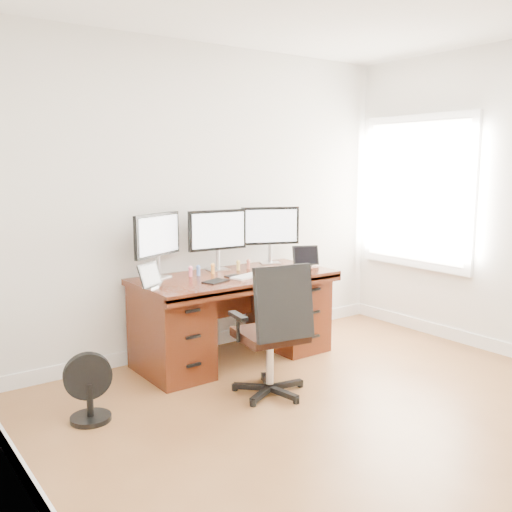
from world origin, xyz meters
TOP-DOWN VIEW (x-y plane):
  - ground at (0.00, 0.00)m, footprint 4.50×4.50m
  - back_wall at (0.00, 2.25)m, footprint 4.00×0.10m
  - desk at (0.00, 1.83)m, footprint 1.70×0.80m
  - office_chair at (-0.21, 1.00)m, footprint 0.61×0.61m
  - floor_fan at (-1.44, 1.38)m, footprint 0.32×0.27m
  - monitor_left at (-0.58, 2.07)m, footprint 0.51×0.27m
  - monitor_center at (-0.00, 2.07)m, footprint 0.55×0.16m
  - monitor_right at (0.58, 2.07)m, footprint 0.52×0.24m
  - tablet_left at (-0.80, 1.75)m, footprint 0.24×0.18m
  - tablet_right at (0.75, 1.75)m, footprint 0.25×0.16m
  - keyboard at (0.03, 1.66)m, footprint 0.32×0.20m
  - trackpad at (0.21, 1.61)m, footprint 0.18×0.18m
  - drawing_tablet at (-0.29, 1.65)m, footprint 0.23×0.19m
  - phone at (-0.06, 1.76)m, footprint 0.14×0.08m
  - figurine_pink at (-0.34, 1.95)m, footprint 0.04×0.04m
  - figurine_blue at (-0.27, 1.95)m, footprint 0.04×0.04m
  - figurine_orange at (-0.13, 1.95)m, footprint 0.04×0.04m
  - figurine_yellow at (0.14, 1.95)m, footprint 0.04×0.04m
  - figurine_brown at (0.24, 1.95)m, footprint 0.04×0.04m

SIDE VIEW (x-z plane):
  - ground at x=0.00m, z-range 0.00..0.00m
  - floor_fan at x=-1.44m, z-range -0.01..0.45m
  - office_chair at x=-0.21m, z-range -0.17..0.82m
  - desk at x=0.00m, z-range 0.03..0.78m
  - trackpad at x=0.21m, z-range 0.75..0.76m
  - drawing_tablet at x=-0.29m, z-range 0.75..0.76m
  - phone at x=-0.06m, z-range 0.75..0.76m
  - keyboard at x=0.03m, z-range 0.75..0.76m
  - figurine_pink at x=-0.34m, z-range 0.75..0.85m
  - figurine_blue at x=-0.27m, z-range 0.75..0.85m
  - figurine_orange at x=-0.13m, z-range 0.75..0.85m
  - figurine_yellow at x=0.14m, z-range 0.75..0.85m
  - figurine_brown at x=0.24m, z-range 0.75..0.85m
  - tablet_left at x=-0.80m, z-range 0.74..0.93m
  - tablet_right at x=0.75m, z-range 0.74..0.93m
  - monitor_left at x=-0.58m, z-range 0.82..1.35m
  - monitor_center at x=0.00m, z-range 0.82..1.35m
  - monitor_right at x=0.58m, z-range 0.82..1.35m
  - back_wall at x=0.00m, z-range 0.00..2.70m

